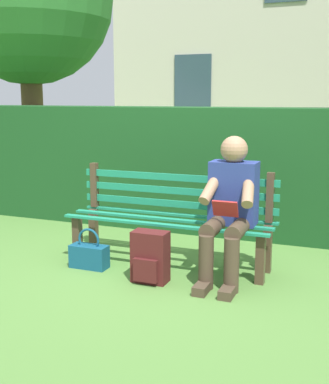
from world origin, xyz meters
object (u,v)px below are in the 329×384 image
(person_seated, at_px, (230,205))
(handbag, at_px, (89,255))
(backpack, at_px, (150,257))
(tree, at_px, (24,4))
(park_bench, at_px, (172,216))

(person_seated, height_order, handbag, person_seated)
(person_seated, height_order, backpack, person_seated)
(person_seated, bearing_deg, tree, -34.36)
(park_bench, bearing_deg, person_seated, 162.84)
(person_seated, distance_m, backpack, 0.76)
(backpack, distance_m, handbag, 0.64)
(backpack, bearing_deg, park_bench, -89.23)
(person_seated, distance_m, handbag, 1.30)
(park_bench, relative_size, backpack, 4.40)
(tree, bearing_deg, backpack, 138.02)
(park_bench, distance_m, person_seated, 0.61)
(tree, distance_m, handbag, 4.72)
(backpack, xyz_separation_m, handbag, (0.63, -0.11, -0.09))
(park_bench, xyz_separation_m, handbag, (0.62, 0.39, -0.32))
(person_seated, height_order, tree, tree)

